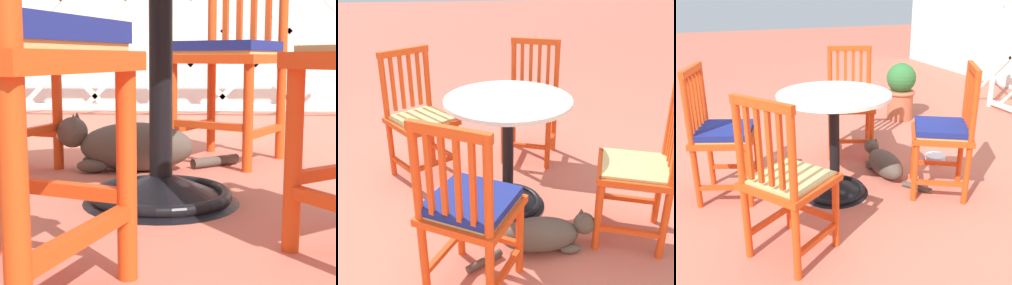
{
  "view_description": "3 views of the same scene",
  "coord_description": "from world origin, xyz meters",
  "views": [
    {
      "loc": [
        -0.02,
        -1.56,
        0.44
      ],
      "look_at": [
        -0.1,
        0.06,
        0.19
      ],
      "focal_mm": 58.77,
      "sensor_mm": 36.0,
      "label": 1
    },
    {
      "loc": [
        0.13,
        2.43,
        1.53
      ],
      "look_at": [
        -0.12,
        0.05,
        0.44
      ],
      "focal_mm": 45.48,
      "sensor_mm": 36.0,
      "label": 2
    },
    {
      "loc": [
        2.31,
        -0.83,
        1.38
      ],
      "look_at": [
        -0.21,
        0.17,
        0.34
      ],
      "focal_mm": 43.38,
      "sensor_mm": 36.0,
      "label": 3
    }
  ],
  "objects": [
    {
      "name": "cafe_table",
      "position": [
        -0.13,
        0.07,
        0.28
      ],
      "size": [
        0.76,
        0.76,
        0.73
      ],
      "color": "black",
      "rests_on": "ground_plane"
    },
    {
      "name": "ground_plane",
      "position": [
        0.0,
        0.0,
        0.0
      ],
      "size": [
        24.0,
        24.0,
        0.0
      ],
      "primitive_type": "plane",
      "color": "#BC604C"
    },
    {
      "name": "orange_chair_near_fence",
      "position": [
        0.45,
        -0.41,
        0.43
      ],
      "size": [
        0.56,
        0.56,
        0.91
      ],
      "color": "#D64214",
      "rests_on": "ground_plane"
    },
    {
      "name": "orange_chair_tucked_in",
      "position": [
        -0.38,
        -0.65,
        0.45
      ],
      "size": [
        0.51,
        0.51,
        0.91
      ],
      "color": "#D64214",
      "rests_on": "ground_plane"
    },
    {
      "name": "tabby_cat",
      "position": [
        -0.29,
        0.54,
        0.1
      ],
      "size": [
        0.73,
        0.28,
        0.23
      ],
      "color": "#4C4238",
      "rests_on": "ground_plane"
    },
    {
      "name": "orange_chair_facing_out",
      "position": [
        -0.81,
        0.47,
        0.43
      ],
      "size": [
        0.51,
        0.51,
        0.91
      ],
      "color": "#D64214",
      "rests_on": "ground_plane"
    },
    {
      "name": "orange_chair_at_corner",
      "position": [
        0.13,
        0.78,
        0.45
      ],
      "size": [
        0.55,
        0.55,
        0.91
      ],
      "color": "#D64214",
      "rests_on": "ground_plane"
    }
  ]
}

